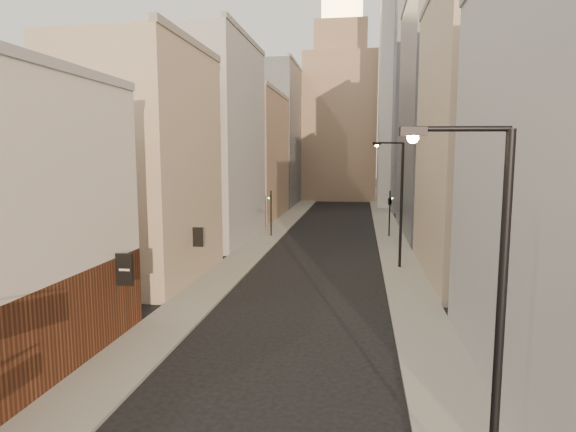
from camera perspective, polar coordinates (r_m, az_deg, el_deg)
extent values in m
cube|color=gray|center=(62.34, -0.46, -0.78)|extent=(3.00, 140.00, 0.15)
cube|color=gray|center=(61.66, 11.56, -1.01)|extent=(3.00, 140.00, 0.15)
cube|color=#A4A3A9|center=(19.13, -29.62, 16.38)|extent=(0.60, 16.00, 0.40)
cube|color=black|center=(23.15, -18.83, -6.04)|extent=(0.80, 0.08, 1.50)
cube|color=black|center=(32.21, -10.63, -2.47)|extent=(0.70, 0.08, 1.30)
cube|color=tan|center=(35.42, -16.96, 5.69)|extent=(8.00, 12.00, 16.00)
cube|color=#A4A3A9|center=(50.34, -9.11, 8.55)|extent=(8.00, 16.00, 20.00)
cube|color=#95755B|center=(67.70, -4.43, 6.99)|extent=(8.00, 18.00, 17.00)
cube|color=gray|center=(87.36, -1.46, 9.35)|extent=(8.00, 20.00, 24.00)
cube|color=tan|center=(37.03, 22.56, 8.61)|extent=(8.00, 16.00, 20.00)
cube|color=gray|center=(56.80, 17.81, 11.17)|extent=(8.00, 20.00, 26.00)
cube|color=gray|center=(86.78, 19.18, 17.63)|extent=(20.00, 22.00, 50.00)
cube|color=#95755B|center=(98.19, 6.23, 10.25)|extent=(14.00, 14.00, 28.00)
cube|color=#95755B|center=(100.54, 6.37, 19.97)|extent=(10.00, 10.00, 6.00)
cylinder|color=#FFCC72|center=(101.90, 6.41, 22.98)|extent=(8.00, 8.00, 5.00)
cube|color=silver|center=(84.63, 13.49, 12.62)|extent=(8.00, 8.00, 34.00)
cylinder|color=black|center=(12.13, 23.77, -13.15)|extent=(0.21, 0.21, 9.32)
cylinder|color=black|center=(11.10, 19.93, 9.70)|extent=(2.07, 0.33, 0.12)
cube|color=black|center=(10.84, 14.60, 9.69)|extent=(0.59, 0.28, 0.19)
sphere|color=#FFB43F|center=(10.84, 14.58, 8.98)|extent=(0.25, 0.25, 0.25)
cylinder|color=black|center=(37.73, 13.28, 1.06)|extent=(0.21, 0.21, 9.67)
cylinder|color=black|center=(37.04, 12.02, 8.48)|extent=(2.02, 0.98, 0.13)
cube|color=black|center=(36.56, 10.50, 8.45)|extent=(0.64, 0.45, 0.19)
sphere|color=#FFB43F|center=(36.56, 10.49, 8.23)|extent=(0.26, 0.26, 0.26)
cylinder|color=black|center=(51.51, -2.03, 0.25)|extent=(0.16, 0.16, 5.00)
imported|color=black|center=(51.34, -2.03, 2.13)|extent=(0.50, 0.50, 1.32)
sphere|color=#19E533|center=(51.38, -2.31, 2.13)|extent=(0.16, 0.16, 0.16)
cylinder|color=black|center=(52.34, 11.94, 0.20)|extent=(0.16, 0.16, 5.00)
imported|color=black|center=(52.17, 11.99, 2.06)|extent=(0.84, 0.84, 1.48)
sphere|color=#19E533|center=(52.18, 12.26, 2.05)|extent=(0.16, 0.16, 0.16)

